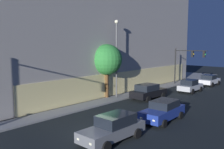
% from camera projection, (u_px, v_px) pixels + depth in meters
% --- Properties ---
extents(ground_plane, '(120.00, 120.00, 0.00)m').
position_uv_depth(ground_plane, '(100.00, 134.00, 17.38)').
color(ground_plane, black).
extents(modern_building, '(34.56, 21.59, 20.49)m').
position_uv_depth(modern_building, '(74.00, 19.00, 37.85)').
color(modern_building, '#4C4C51').
rests_on(modern_building, ground).
extents(traffic_light_far_corner, '(0.62, 4.91, 5.50)m').
position_uv_depth(traffic_light_far_corner, '(187.00, 59.00, 37.44)').
color(traffic_light_far_corner, black).
rests_on(traffic_light_far_corner, sidewalk_corner).
extents(street_lamp_sidewalk, '(0.44, 0.44, 8.87)m').
position_uv_depth(street_lamp_sidewalk, '(117.00, 50.00, 28.40)').
color(street_lamp_sidewalk, '#595959').
rests_on(street_lamp_sidewalk, sidewalk_corner).
extents(sidewalk_tree, '(3.52, 3.52, 6.15)m').
position_uv_depth(sidewalk_tree, '(107.00, 60.00, 28.25)').
color(sidewalk_tree, brown).
rests_on(sidewalk_tree, sidewalk_corner).
extents(car_grey, '(4.84, 2.12, 1.71)m').
position_uv_depth(car_grey, '(113.00, 128.00, 16.06)').
color(car_grey, slate).
rests_on(car_grey, ground).
extents(car_blue, '(4.77, 2.21, 1.67)m').
position_uv_depth(car_blue, '(163.00, 111.00, 20.30)').
color(car_blue, navy).
rests_on(car_blue, ground).
extents(car_black, '(4.80, 2.39, 1.74)m').
position_uv_depth(car_black, '(148.00, 91.00, 28.38)').
color(car_black, black).
rests_on(car_black, ground).
extents(car_silver, '(4.11, 2.07, 1.69)m').
position_uv_depth(car_silver, '(190.00, 86.00, 32.54)').
color(car_silver, '#B7BABF').
rests_on(car_silver, ground).
extents(car_white, '(4.16, 2.18, 1.64)m').
position_uv_depth(car_white, '(209.00, 80.00, 37.84)').
color(car_white, silver).
rests_on(car_white, ground).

